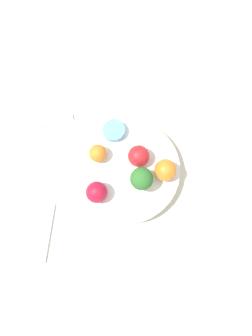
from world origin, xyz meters
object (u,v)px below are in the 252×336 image
object	(u,v)px
broccoli	(142,179)
spoon	(55,121)
bowl	(126,171)
apple_green	(97,192)
small_cup	(114,131)
orange_back	(165,171)
orange_front	(98,153)
napkin	(17,229)
apple_red	(139,156)

from	to	relation	value
broccoli	spoon	world-z (taller)	broccoli
bowl	apple_green	world-z (taller)	apple_green
broccoli	small_cup	world-z (taller)	broccoli
bowl	orange_back	size ratio (longest dim) A/B	5.01
bowl	apple_green	size ratio (longest dim) A/B	5.19
broccoli	spoon	xyz separation A→B (m)	(-0.22, 0.14, -0.07)
broccoli	orange_front	size ratio (longest dim) A/B	1.64
orange_back	napkin	world-z (taller)	orange_back
apple_red	orange_back	world-z (taller)	same
spoon	apple_green	bearing A→B (deg)	-53.91
apple_red	orange_front	xyz separation A→B (m)	(-0.09, -0.00, -0.00)
apple_green	napkin	size ratio (longest dim) A/B	0.31
broccoli	napkin	xyz separation A→B (m)	(-0.27, -0.13, -0.07)
broccoli	orange_front	xyz separation A→B (m)	(-0.10, 0.05, -0.02)
napkin	spoon	xyz separation A→B (m)	(0.05, 0.27, 0.00)
apple_red	small_cup	bearing A→B (deg)	136.42
broccoli	napkin	bearing A→B (deg)	-154.50
broccoli	orange_back	world-z (taller)	broccoli
bowl	small_cup	distance (m)	0.10
apple_green	napkin	xyz separation A→B (m)	(-0.18, -0.09, -0.06)
napkin	orange_back	bearing A→B (deg)	25.57
orange_back	napkin	xyz separation A→B (m)	(-0.32, -0.15, -0.06)
bowl	small_cup	world-z (taller)	small_cup
orange_front	orange_back	xyz separation A→B (m)	(0.15, -0.03, 0.00)
apple_green	spoon	xyz separation A→B (m)	(-0.13, 0.17, -0.06)
spoon	orange_front	bearing A→B (deg)	-36.10
orange_front	small_cup	world-z (taller)	orange_front
broccoli	orange_front	distance (m)	0.12
bowl	apple_red	distance (m)	0.06
bowl	apple_green	distance (m)	0.09
napkin	broccoli	bearing A→B (deg)	25.50
orange_back	broccoli	bearing A→B (deg)	-154.05
apple_green	bowl	bearing A→B (deg)	47.40
orange_front	small_cup	bearing A→B (deg)	63.96
apple_green	small_cup	xyz separation A→B (m)	(0.02, 0.15, -0.01)
apple_red	broccoli	bearing A→B (deg)	-79.10
orange_back	small_cup	xyz separation A→B (m)	(-0.12, 0.09, -0.01)
apple_red	spoon	bearing A→B (deg)	157.83
orange_front	spoon	size ratio (longest dim) A/B	0.46
apple_green	apple_red	bearing A→B (deg)	46.88
broccoli	orange_front	world-z (taller)	broccoli
spoon	napkin	bearing A→B (deg)	-100.08
orange_front	orange_back	size ratio (longest dim) A/B	0.82
orange_back	napkin	bearing A→B (deg)	-154.43
orange_back	napkin	distance (m)	0.36
broccoli	apple_green	distance (m)	0.10
bowl	apple_red	world-z (taller)	apple_red
apple_green	orange_back	size ratio (longest dim) A/B	0.97
orange_front	napkin	bearing A→B (deg)	-132.75
bowl	apple_green	bearing A→B (deg)	-132.60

